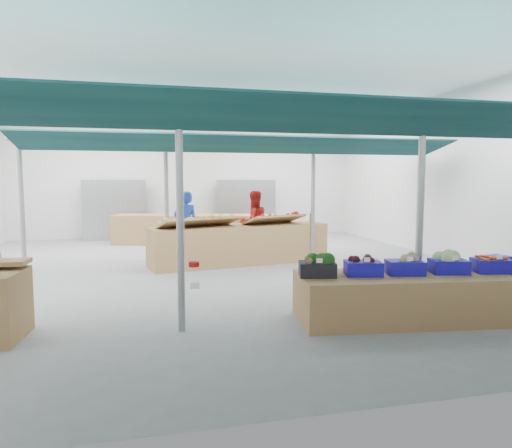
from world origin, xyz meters
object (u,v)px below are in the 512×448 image
at_px(vendor_left, 186,225).
at_px(fruit_counter, 240,244).
at_px(veg_counter, 416,297).
at_px(vendor_right, 254,223).
at_px(crate_stack, 495,272).

bearing_deg(vendor_left, fruit_counter, 126.80).
bearing_deg(veg_counter, vendor_right, 106.26).
distance_m(veg_counter, fruit_counter, 5.22).
relative_size(veg_counter, fruit_counter, 0.79).
height_order(veg_counter, vendor_left, vendor_left).
distance_m(fruit_counter, vendor_left, 1.68).
xyz_separation_m(vendor_left, vendor_right, (1.80, 0.00, 0.00)).
distance_m(crate_stack, vendor_right, 5.90).
bearing_deg(vendor_right, fruit_counter, 50.70).
height_order(vendor_left, vendor_right, same).
bearing_deg(vendor_right, vendor_left, -10.69).
height_order(crate_stack, vendor_left, vendor_left).
height_order(crate_stack, vendor_right, vendor_right).
xyz_separation_m(veg_counter, vendor_left, (-2.80, 6.07, 0.53)).
relative_size(fruit_counter, vendor_left, 2.50).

